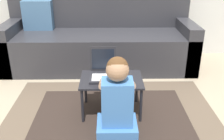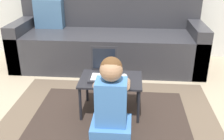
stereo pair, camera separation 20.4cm
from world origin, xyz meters
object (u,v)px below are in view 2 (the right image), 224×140
object	(u,v)px
laptop_desk	(111,83)
person_seated	(111,104)
couch	(107,41)
computer_mouse	(124,77)
laptop	(103,72)

from	to	relation	value
laptop_desk	person_seated	size ratio (longest dim) A/B	0.79
couch	computer_mouse	world-z (taller)	couch
couch	person_seated	xyz separation A→B (m)	(0.18, -1.52, -0.01)
couch	computer_mouse	bearing A→B (deg)	-77.17
couch	laptop_desk	size ratio (longest dim) A/B	4.31
laptop_desk	laptop	size ratio (longest dim) A/B	2.15
laptop_desk	laptop	xyz separation A→B (m)	(-0.07, 0.04, 0.08)
laptop_desk	laptop	bearing A→B (deg)	152.74
couch	laptop	bearing A→B (deg)	-86.24
couch	person_seated	world-z (taller)	couch
laptop_desk	computer_mouse	world-z (taller)	computer_mouse
computer_mouse	person_seated	xyz separation A→B (m)	(-0.08, -0.38, -0.05)
laptop	computer_mouse	size ratio (longest dim) A/B	2.18
laptop	person_seated	world-z (taller)	person_seated
laptop	person_seated	distance (m)	0.43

